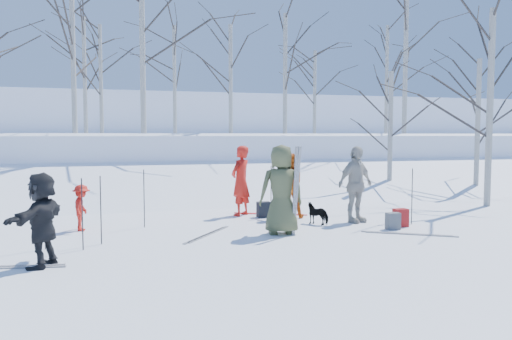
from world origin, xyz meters
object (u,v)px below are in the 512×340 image
object	(u,v)px
backpack_dark	(264,210)
skier_grey_west	(42,220)
skier_red_seated	(82,208)
dog	(318,213)
skier_cream_east	(355,184)
backpack_red	(401,218)
backpack_grey	(393,221)
skier_olive_center	(281,190)
skier_red_north	(241,181)
skier_redor_behind	(289,186)

from	to	relation	value
backpack_dark	skier_grey_west	bearing A→B (deg)	-142.99
skier_red_seated	dog	world-z (taller)	skier_red_seated
skier_cream_east	backpack_red	xyz separation A→B (m)	(0.74, -0.83, -0.72)
skier_cream_east	backpack_red	world-z (taller)	skier_cream_east
backpack_red	skier_red_seated	bearing A→B (deg)	167.76
dog	backpack_grey	size ratio (longest dim) A/B	1.61
skier_grey_west	skier_cream_east	bearing A→B (deg)	132.88
skier_grey_west	backpack_red	distance (m)	7.71
skier_cream_east	backpack_grey	world-z (taller)	skier_cream_east
backpack_red	skier_olive_center	bearing A→B (deg)	-179.10
dog	skier_red_north	bearing A→B (deg)	-89.20
backpack_dark	skier_olive_center	bearing A→B (deg)	-97.27
skier_red_seated	backpack_grey	xyz separation A→B (m)	(6.75, -1.79, -0.33)
dog	skier_grey_west	bearing A→B (deg)	-16.70
skier_grey_west	backpack_red	xyz separation A→B (m)	(7.54, 1.50, -0.56)
skier_redor_behind	skier_cream_east	distance (m)	1.73
skier_redor_behind	dog	size ratio (longest dim) A/B	2.73
skier_red_seated	backpack_grey	world-z (taller)	skier_red_seated
skier_redor_behind	backpack_red	xyz separation A→B (m)	(2.07, -1.93, -0.62)
dog	skier_olive_center	bearing A→B (deg)	-2.94
skier_olive_center	skier_red_seated	world-z (taller)	skier_olive_center
skier_olive_center	skier_redor_behind	size ratio (longest dim) A/B	1.16
backpack_grey	skier_red_seated	bearing A→B (deg)	165.13
skier_cream_east	skier_red_north	bearing A→B (deg)	123.55
skier_cream_east	backpack_red	bearing A→B (deg)	-68.18
skier_olive_center	backpack_grey	world-z (taller)	skier_olive_center
backpack_dark	dog	bearing A→B (deg)	-54.39
skier_red_seated	backpack_red	distance (m)	7.28
backpack_red	skier_red_north	bearing A→B (deg)	140.46
backpack_red	backpack_grey	distance (m)	0.43
skier_red_seated	dog	size ratio (longest dim) A/B	1.70
skier_olive_center	skier_red_seated	bearing A→B (deg)	-12.86
skier_olive_center	backpack_dark	distance (m)	2.37
backpack_red	backpack_dark	distance (m)	3.44
backpack_dark	skier_red_north	bearing A→B (deg)	138.66
backpack_grey	dog	bearing A→B (deg)	141.21
backpack_grey	backpack_dark	distance (m)	3.36
skier_grey_west	dog	size ratio (longest dim) A/B	2.52
skier_red_seated	skier_grey_west	world-z (taller)	skier_grey_west
skier_olive_center	dog	bearing A→B (deg)	-136.30
skier_redor_behind	backpack_dark	world-z (taller)	skier_redor_behind
backpack_red	backpack_grey	size ratio (longest dim) A/B	1.11
skier_olive_center	skier_red_north	world-z (taller)	skier_olive_center
dog	backpack_red	distance (m)	1.91
skier_olive_center	skier_redor_behind	xyz separation A→B (m)	(0.88, 1.98, -0.13)
dog	backpack_dark	distance (m)	1.64
dog	backpack_grey	distance (m)	1.75
skier_red_north	backpack_grey	distance (m)	4.09
backpack_dark	backpack_red	bearing A→B (deg)	-39.18
backpack_grey	skier_grey_west	bearing A→B (deg)	-170.16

